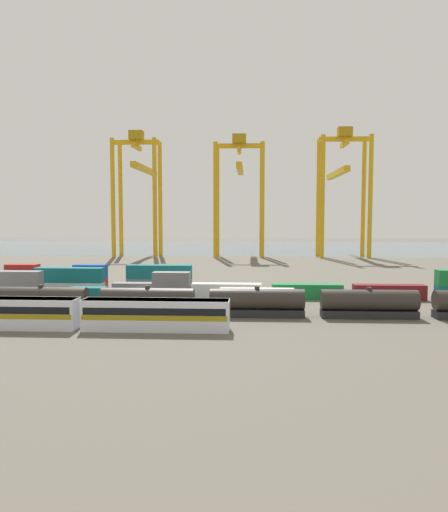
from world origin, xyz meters
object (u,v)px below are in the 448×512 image
at_px(shipping_container_1, 6,294).
at_px(gantry_crane_east, 342,181).
at_px(passenger_train, 80,313).
at_px(freight_tank_row, 257,302).
at_px(gantry_crane_central, 239,183).
at_px(gantry_crane_west, 139,181).

relative_size(shipping_container_1, gantry_crane_east, 0.27).
bearing_deg(passenger_train, freight_tank_row, 22.56).
height_order(gantry_crane_central, gantry_crane_east, gantry_crane_east).
bearing_deg(shipping_container_1, passenger_train, -44.45).
distance_m(passenger_train, shipping_container_1, 27.20).
relative_size(freight_tank_row, gantry_crane_central, 1.77).
bearing_deg(gantry_crane_west, passenger_train, -80.66).
bearing_deg(shipping_container_1, gantry_crane_west, 90.02).
relative_size(passenger_train, shipping_container_1, 3.11).
relative_size(shipping_container_1, gantry_crane_central, 0.28).
bearing_deg(freight_tank_row, gantry_crane_central, 92.77).
bearing_deg(freight_tank_row, gantry_crane_east, 73.99).
distance_m(freight_tank_row, shipping_container_1, 42.86).
distance_m(passenger_train, gantry_crane_east, 132.35).
xyz_separation_m(gantry_crane_central, gantry_crane_east, (36.53, 1.02, 0.68)).
bearing_deg(gantry_crane_west, freight_tank_row, -69.02).
bearing_deg(passenger_train, gantry_crane_west, 99.34).
xyz_separation_m(freight_tank_row, gantry_crane_west, (-41.76, 108.92, 25.21)).
bearing_deg(gantry_crane_west, shipping_container_1, -89.98).
distance_m(shipping_container_1, gantry_crane_east, 125.98).
bearing_deg(gantry_crane_central, shipping_container_1, -110.36).
xyz_separation_m(freight_tank_row, shipping_container_1, (-41.72, 9.77, -0.75)).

